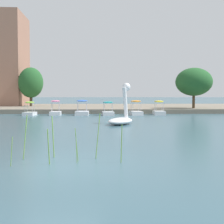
# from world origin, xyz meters

# --- Properties ---
(ground_plane) EXTENTS (697.57, 697.57, 0.00)m
(ground_plane) POSITION_xyz_m (0.00, 0.00, 0.00)
(ground_plane) COLOR #385966
(shore_bank_far) EXTENTS (146.24, 23.60, 0.52)m
(shore_bank_far) POSITION_xyz_m (0.00, 38.00, 0.26)
(shore_bank_far) COLOR slate
(shore_bank_far) RESTS_ON ground_plane
(swan_boat) EXTENTS (2.59, 3.16, 3.06)m
(swan_boat) POSITION_xyz_m (2.63, 13.41, 0.61)
(swan_boat) COLOR white
(swan_boat) RESTS_ON ground_plane
(pedal_boat_yellow) EXTENTS (1.18, 2.04, 1.56)m
(pedal_boat_yellow) POSITION_xyz_m (7.33, 24.46, 0.45)
(pedal_boat_yellow) COLOR white
(pedal_boat_yellow) RESTS_ON ground_plane
(pedal_boat_orange) EXTENTS (1.44, 2.13, 1.59)m
(pedal_boat_orange) POSITION_xyz_m (4.78, 24.12, 0.47)
(pedal_boat_orange) COLOR white
(pedal_boat_orange) RESTS_ON ground_plane
(pedal_boat_teal) EXTENTS (1.30, 2.24, 1.47)m
(pedal_boat_teal) POSITION_xyz_m (1.79, 23.87, 0.43)
(pedal_boat_teal) COLOR white
(pedal_boat_teal) RESTS_ON ground_plane
(pedal_boat_blue) EXTENTS (1.39, 2.21, 1.63)m
(pedal_boat_blue) POSITION_xyz_m (-0.99, 24.24, 0.44)
(pedal_boat_blue) COLOR white
(pedal_boat_blue) RESTS_ON ground_plane
(pedal_boat_pink) EXTENTS (1.19, 1.96, 1.60)m
(pedal_boat_pink) POSITION_xyz_m (-3.84, 24.20, 0.44)
(pedal_boat_pink) COLOR white
(pedal_boat_pink) RESTS_ON ground_plane
(pedal_boat_lime) EXTENTS (1.21, 1.89, 1.48)m
(pedal_boat_lime) POSITION_xyz_m (-6.52, 23.93, 0.45)
(pedal_boat_lime) COLOR white
(pedal_boat_lime) RESTS_ON ground_plane
(tree_broadleaf_behind_dock) EXTENTS (6.12, 6.14, 4.99)m
(tree_broadleaf_behind_dock) POSITION_xyz_m (12.46, 29.12, 3.78)
(tree_broadleaf_behind_dock) COLOR #4C3823
(tree_broadleaf_behind_dock) RESTS_ON shore_bank_far
(tree_broadleaf_left) EXTENTS (3.96, 3.62, 5.71)m
(tree_broadleaf_left) POSITION_xyz_m (-9.44, 37.25, 3.98)
(tree_broadleaf_left) COLOR #423323
(tree_broadleaf_left) RESTS_ON shore_bank_far
(reed_clump_foreground) EXTENTS (3.39, 1.45, 1.53)m
(reed_clump_foreground) POSITION_xyz_m (0.03, 0.69, 0.65)
(reed_clump_foreground) COLOR #669942
(reed_clump_foreground) RESTS_ON ground_plane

